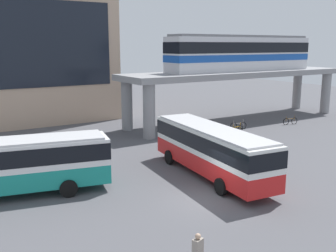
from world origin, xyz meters
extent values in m
plane|color=#515156|center=(0.00, 10.00, 0.00)|extent=(120.00, 120.00, 0.00)
cube|color=gray|center=(17.41, 16.41, 5.24)|extent=(27.74, 5.98, 0.60)
cylinder|color=gray|center=(4.74, 14.22, 2.47)|extent=(1.10, 1.10, 4.94)
cylinder|color=gray|center=(30.08, 14.22, 2.47)|extent=(1.10, 1.10, 4.94)
cylinder|color=gray|center=(4.74, 18.60, 2.47)|extent=(1.10, 1.10, 4.94)
cylinder|color=gray|center=(30.08, 18.60, 2.47)|extent=(1.10, 1.10, 4.94)
cube|color=silver|center=(17.78, 16.41, 7.34)|extent=(18.49, 2.90, 3.60)
cube|color=#194CA5|center=(17.78, 16.41, 6.98)|extent=(18.55, 2.96, 0.70)
cube|color=black|center=(17.78, 16.41, 8.06)|extent=(18.55, 2.96, 1.10)
cube|color=slate|center=(17.78, 16.41, 9.26)|extent=(17.75, 2.61, 0.24)
cube|color=red|center=(2.82, 3.01, 1.05)|extent=(3.79, 11.22, 1.10)
cube|color=white|center=(2.82, 3.01, 2.35)|extent=(3.79, 11.22, 1.50)
cube|color=black|center=(2.82, 3.01, 2.43)|extent=(3.83, 11.26, 0.96)
cube|color=silver|center=(2.82, 3.01, 3.16)|extent=(3.60, 10.66, 0.12)
cylinder|color=black|center=(2.00, 6.66, 0.50)|extent=(0.40, 1.03, 1.00)
cylinder|color=black|center=(4.48, 6.36, 0.50)|extent=(0.40, 1.03, 1.00)
cylinder|color=black|center=(1.22, 0.10, 0.50)|extent=(0.40, 1.03, 1.00)
cylinder|color=black|center=(3.70, -0.19, 0.50)|extent=(0.40, 1.03, 1.00)
cube|color=teal|center=(-8.81, 6.38, 1.05)|extent=(11.28, 4.90, 1.10)
cube|color=white|center=(-8.81, 6.38, 2.35)|extent=(11.28, 4.90, 1.50)
cube|color=black|center=(-8.81, 6.38, 2.43)|extent=(11.33, 4.95, 0.96)
cube|color=silver|center=(-8.81, 6.38, 3.16)|extent=(10.72, 4.66, 0.12)
cylinder|color=black|center=(-6.09, 4.47, 0.50)|extent=(1.04, 0.50, 1.00)
cylinder|color=black|center=(-5.53, 6.91, 0.50)|extent=(1.04, 0.50, 1.00)
torus|color=black|center=(21.14, 11.46, 0.34)|extent=(0.73, 0.24, 0.74)
torus|color=black|center=(20.12, 11.72, 0.34)|extent=(0.73, 0.24, 0.74)
cylinder|color=#996626|center=(20.63, 11.59, 0.62)|extent=(1.03, 0.31, 0.05)
cylinder|color=#996626|center=(20.12, 11.72, 0.64)|extent=(0.04, 0.04, 0.55)
cylinder|color=#996626|center=(21.14, 11.46, 0.69)|extent=(0.04, 0.04, 0.65)
torus|color=black|center=(14.75, 12.59, 0.34)|extent=(0.73, 0.27, 0.74)
torus|color=black|center=(13.75, 12.90, 0.34)|extent=(0.73, 0.27, 0.74)
cylinder|color=silver|center=(14.25, 12.75, 0.62)|extent=(1.02, 0.36, 0.05)
cylinder|color=silver|center=(13.75, 12.90, 0.64)|extent=(0.04, 0.04, 0.55)
cylinder|color=silver|center=(14.75, 12.59, 0.69)|extent=(0.04, 0.04, 0.65)
torus|color=black|center=(13.42, 11.59, 0.34)|extent=(0.74, 0.16, 0.74)
torus|color=black|center=(12.38, 11.44, 0.34)|extent=(0.74, 0.16, 0.74)
cylinder|color=orange|center=(12.90, 11.52, 0.62)|extent=(1.05, 0.20, 0.05)
cylinder|color=orange|center=(12.38, 11.44, 0.64)|extent=(0.04, 0.04, 0.55)
cylinder|color=orange|center=(13.42, 11.59, 0.69)|extent=(0.04, 0.04, 0.65)
cube|color=gray|center=(-4.61, -5.44, 1.11)|extent=(0.46, 0.37, 0.63)
sphere|color=tan|center=(-4.61, -5.44, 1.53)|extent=(0.22, 0.22, 0.22)
cylinder|color=maroon|center=(7.15, 10.67, 0.41)|extent=(0.32, 0.32, 0.81)
cube|color=navy|center=(7.15, 10.67, 1.14)|extent=(0.44, 0.32, 0.64)
sphere|color=tan|center=(7.15, 10.67, 1.57)|extent=(0.22, 0.22, 0.22)
camera|label=1|loc=(-12.59, -15.83, 8.31)|focal=41.83mm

